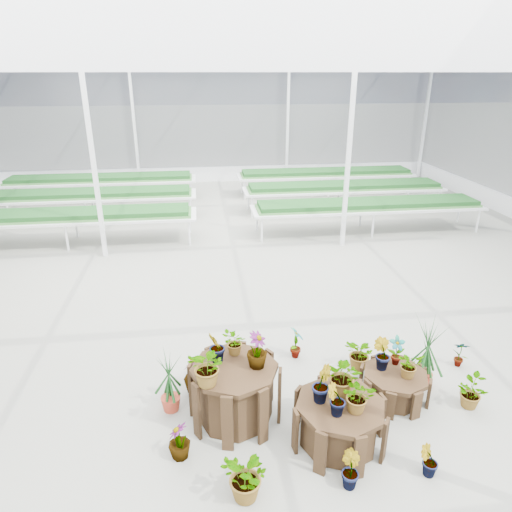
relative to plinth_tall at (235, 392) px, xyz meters
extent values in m
plane|color=gray|center=(0.31, 2.03, -0.39)|extent=(24.00, 24.00, 0.00)
cylinder|color=#342212|center=(0.00, 0.00, 0.00)|extent=(1.38, 1.38, 0.78)
cylinder|color=#342212|center=(1.20, -0.60, -0.10)|extent=(1.22, 1.22, 0.58)
cylinder|color=#342212|center=(2.20, 0.10, -0.19)|extent=(1.11, 1.11, 0.41)
imported|color=#143F17|center=(-0.21, 0.12, 0.62)|extent=(0.23, 0.27, 0.45)
imported|color=#143F17|center=(0.28, -0.02, 0.62)|extent=(0.36, 0.36, 0.47)
imported|color=#143F17|center=(0.03, 0.27, 0.56)|extent=(0.38, 0.40, 0.34)
imported|color=#143F17|center=(-0.32, -0.31, 0.64)|extent=(0.59, 0.57, 0.50)
imported|color=#143F17|center=(0.98, -0.50, 0.42)|extent=(0.31, 0.33, 0.47)
imported|color=#143F17|center=(1.35, -0.74, 0.40)|extent=(0.42, 0.39, 0.41)
imported|color=#143F17|center=(1.27, -0.43, 0.44)|extent=(0.60, 0.58, 0.51)
imported|color=#143F17|center=(1.08, -0.78, 0.39)|extent=(0.26, 0.22, 0.41)
imported|color=#143F17|center=(2.03, 0.24, 0.24)|extent=(0.30, 0.32, 0.45)
imported|color=#143F17|center=(2.33, 0.02, 0.20)|extent=(0.39, 0.36, 0.37)
imported|color=#143F17|center=(2.27, 0.31, 0.23)|extent=(0.25, 0.18, 0.43)
imported|color=#143F17|center=(-0.70, -0.59, -0.15)|extent=(0.34, 0.34, 0.47)
imported|color=#143F17|center=(-0.51, 0.57, -0.10)|extent=(0.46, 0.46, 0.58)
imported|color=#143F17|center=(0.02, -1.25, -0.10)|extent=(0.66, 0.68, 0.58)
imported|color=#143F17|center=(1.13, -1.22, -0.17)|extent=(0.23, 0.27, 0.44)
imported|color=#143F17|center=(2.05, -1.20, -0.19)|extent=(0.24, 0.20, 0.40)
imported|color=#143F17|center=(3.14, -0.18, -0.16)|extent=(0.39, 0.44, 0.45)
imported|color=#143F17|center=(3.50, 0.68, -0.17)|extent=(0.28, 0.24, 0.44)
imported|color=#143F17|center=(1.97, 0.80, -0.14)|extent=(0.56, 0.59, 0.51)
imported|color=#143F17|center=(1.06, 1.22, -0.11)|extent=(0.20, 0.30, 0.55)
imported|color=#143F17|center=(-0.31, 0.82, -0.13)|extent=(0.40, 0.40, 0.51)
camera|label=1|loc=(-0.33, -4.76, 3.81)|focal=32.00mm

